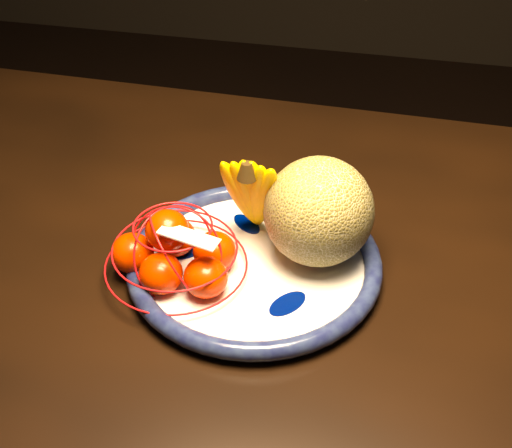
% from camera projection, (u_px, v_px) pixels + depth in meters
% --- Properties ---
extents(dining_table, '(1.44, 0.89, 0.71)m').
position_uv_depth(dining_table, '(121.00, 276.00, 1.03)').
color(dining_table, black).
rests_on(dining_table, ground).
extents(fruit_bowl, '(0.33, 0.33, 0.03)m').
position_uv_depth(fruit_bowl, '(254.00, 263.00, 0.91)').
color(fruit_bowl, white).
rests_on(fruit_bowl, dining_table).
extents(cantaloupe, '(0.14, 0.14, 0.14)m').
position_uv_depth(cantaloupe, '(319.00, 212.00, 0.89)').
color(cantaloupe, olive).
rests_on(cantaloupe, fruit_bowl).
extents(banana_bunch, '(0.10, 0.09, 0.15)m').
position_uv_depth(banana_bunch, '(253.00, 191.00, 0.91)').
color(banana_bunch, '#FFBF00').
rests_on(banana_bunch, fruit_bowl).
extents(mandarin_bag, '(0.23, 0.23, 0.11)m').
position_uv_depth(mandarin_bag, '(176.00, 253.00, 0.88)').
color(mandarin_bag, '#F82800').
rests_on(mandarin_bag, fruit_bowl).
extents(price_tag, '(0.07, 0.04, 0.01)m').
position_uv_depth(price_tag, '(189.00, 236.00, 0.83)').
color(price_tag, white).
rests_on(price_tag, mandarin_bag).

